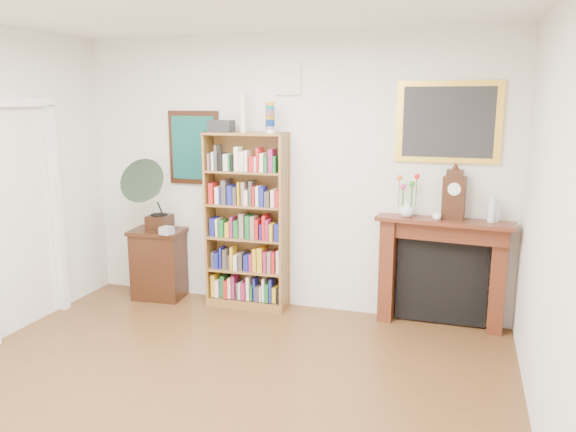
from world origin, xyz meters
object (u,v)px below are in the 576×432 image
at_px(cd_stack, 167,230).
at_px(flower_vase, 407,209).
at_px(bookshelf, 246,211).
at_px(bottle_left, 492,209).
at_px(gramophone, 151,190).
at_px(fireplace, 442,264).
at_px(mantel_clock, 454,195).
at_px(bottle_right, 496,211).
at_px(side_cabinet, 159,264).
at_px(teacup, 437,217).

bearing_deg(cd_stack, flower_vase, 5.92).
xyz_separation_m(bookshelf, bottle_left, (2.38, 0.03, 0.16)).
bearing_deg(bookshelf, gramophone, -175.26).
bearing_deg(bookshelf, cd_stack, -167.49).
relative_size(fireplace, mantel_clock, 2.76).
relative_size(fireplace, bottle_right, 6.40).
bearing_deg(fireplace, mantel_clock, -3.62).
height_order(bookshelf, fireplace, bookshelf).
xyz_separation_m(side_cabinet, cd_stack, (0.21, -0.16, 0.43)).
xyz_separation_m(cd_stack, flower_vase, (2.44, 0.25, 0.33)).
height_order(mantel_clock, flower_vase, mantel_clock).
distance_m(side_cabinet, bottle_left, 3.49).
bearing_deg(bottle_left, side_cabinet, -178.55).
distance_m(mantel_clock, teacup, 0.25).
distance_m(fireplace, bottle_left, 0.70).
xyz_separation_m(mantel_clock, bottle_left, (0.34, -0.03, -0.10)).
xyz_separation_m(bookshelf, bottle_right, (2.42, 0.06, 0.14)).
bearing_deg(flower_vase, mantel_clock, 3.39).
distance_m(mantel_clock, bottle_right, 0.40).
height_order(bookshelf, mantel_clock, bookshelf).
distance_m(cd_stack, bottle_right, 3.26).
height_order(fireplace, gramophone, gramophone).
xyz_separation_m(mantel_clock, flower_vase, (-0.42, -0.02, -0.15)).
bearing_deg(teacup, bookshelf, 179.17).
bearing_deg(mantel_clock, side_cabinet, -168.67).
relative_size(mantel_clock, flower_vase, 3.00).
bearing_deg(gramophone, bottle_right, -1.32).
bearing_deg(teacup, fireplace, 56.71).
bearing_deg(cd_stack, bookshelf, 14.60).
bearing_deg(gramophone, cd_stack, -27.16).
distance_m(side_cabinet, teacup, 3.01).
relative_size(cd_stack, mantel_clock, 0.26).
relative_size(side_cabinet, bottle_left, 3.22).
distance_m(fireplace, mantel_clock, 0.67).
xyz_separation_m(bookshelf, fireplace, (1.97, 0.08, -0.40)).
xyz_separation_m(flower_vase, bottle_right, (0.80, 0.02, 0.02)).
xyz_separation_m(cd_stack, bottle_left, (3.19, 0.24, 0.37)).
distance_m(side_cabinet, fireplace, 3.00).
height_order(fireplace, bottle_right, bottle_right).
bearing_deg(side_cabinet, bookshelf, -2.05).
height_order(bookshelf, side_cabinet, bookshelf).
bearing_deg(teacup, mantel_clock, 33.88).
xyz_separation_m(bookshelf, flower_vase, (1.62, 0.04, 0.12)).
bearing_deg(side_cabinet, mantel_clock, -2.86).
bearing_deg(cd_stack, teacup, 3.88).
xyz_separation_m(side_cabinet, bottle_right, (3.44, 0.12, 0.78)).
distance_m(bookshelf, side_cabinet, 1.20).
distance_m(mantel_clock, flower_vase, 0.45).
bearing_deg(mantel_clock, fireplace, -179.83).
height_order(fireplace, flower_vase, flower_vase).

